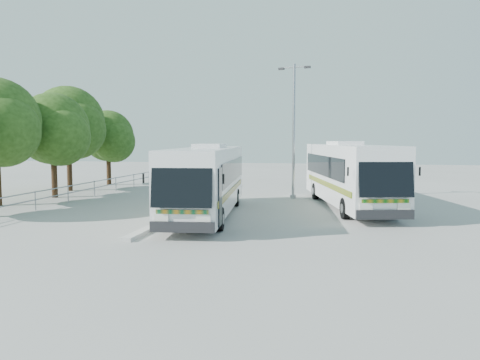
% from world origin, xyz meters
% --- Properties ---
extents(ground, '(100.00, 100.00, 0.00)m').
position_xyz_m(ground, '(0.00, 0.00, 0.00)').
color(ground, '#A1A19B').
rests_on(ground, ground).
extents(kerb_divider, '(0.40, 16.00, 0.15)m').
position_xyz_m(kerb_divider, '(-2.30, 2.00, 0.07)').
color(kerb_divider, '#B2B2AD').
rests_on(kerb_divider, ground).
extents(railing, '(0.06, 22.00, 1.00)m').
position_xyz_m(railing, '(-10.00, 4.00, 0.74)').
color(railing, gray).
rests_on(railing, ground).
extents(tree_far_c, '(4.97, 4.69, 6.49)m').
position_xyz_m(tree_far_c, '(-12.12, 5.10, 4.26)').
color(tree_far_c, '#382314').
rests_on(tree_far_c, ground).
extents(tree_far_d, '(5.62, 5.30, 7.33)m').
position_xyz_m(tree_far_d, '(-13.31, 8.80, 4.82)').
color(tree_far_d, '#382314').
rests_on(tree_far_d, ground).
extents(tree_far_e, '(4.54, 4.28, 5.92)m').
position_xyz_m(tree_far_e, '(-12.63, 13.30, 3.89)').
color(tree_far_e, '#382314').
rests_on(tree_far_e, ground).
extents(coach_main, '(3.60, 11.77, 3.21)m').
position_xyz_m(coach_main, '(-1.00, 0.15, 1.76)').
color(coach_main, silver).
rests_on(coach_main, ground).
extents(coach_adjacent, '(5.00, 12.20, 3.32)m').
position_xyz_m(coach_adjacent, '(5.64, 4.39, 1.82)').
color(coach_adjacent, white).
rests_on(coach_adjacent, ground).
extents(lamppost, '(1.98, 0.63, 8.17)m').
position_xyz_m(lamppost, '(2.44, 7.64, 4.51)').
color(lamppost, '#93979B').
rests_on(lamppost, ground).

